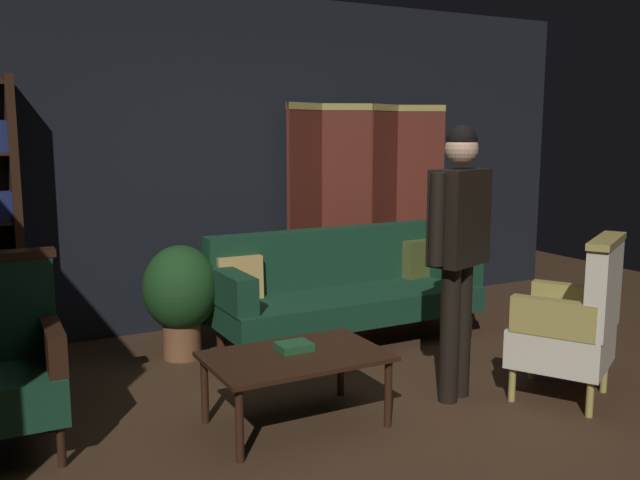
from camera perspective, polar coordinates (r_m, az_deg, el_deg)
ground_plane at (r=4.20m, az=5.33°, el=-14.48°), size 10.00×10.00×0.00m
back_wall at (r=6.05m, az=-7.45°, el=6.42°), size 7.20×0.10×2.80m
folding_screen at (r=6.46m, az=3.72°, el=2.96°), size 1.68×0.25×1.90m
velvet_couch at (r=5.51m, az=1.85°, el=-3.74°), size 2.12×0.78×0.88m
coffee_table at (r=3.99m, az=-2.01°, el=-9.98°), size 1.00×0.64×0.42m
armchair_gilt_accent at (r=4.60m, az=20.07°, el=-6.43°), size 0.79×0.79×1.04m
armchair_wing_left at (r=3.98m, az=-24.58°, el=-9.11°), size 0.60×0.59×1.04m
standing_figure at (r=4.30m, az=11.30°, el=0.20°), size 0.56×0.33×1.70m
potted_plant at (r=5.20m, az=-11.36°, el=-4.31°), size 0.55×0.55×0.84m
book_green_cloth at (r=4.04m, az=-2.15°, el=-8.73°), size 0.20×0.16×0.04m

